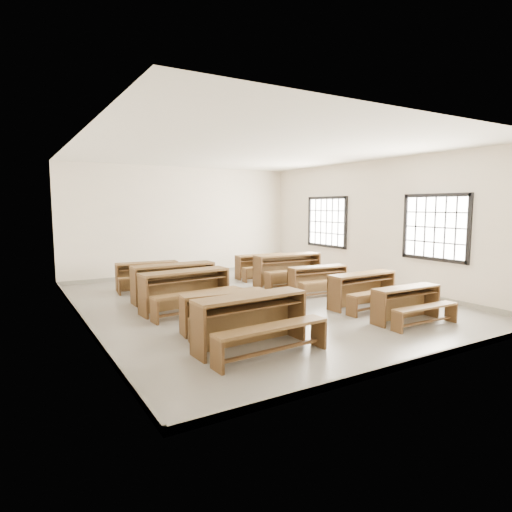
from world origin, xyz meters
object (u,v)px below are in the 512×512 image
desk_set_1 (226,309)px  desk_set_3 (175,280)px  desk_set_4 (148,274)px  desk_set_7 (319,278)px  desk_set_2 (186,288)px  desk_set_8 (288,267)px  desk_set_0 (253,318)px  desk_set_5 (408,302)px  desk_set_6 (364,288)px  desk_set_9 (262,264)px

desk_set_1 → desk_set_3: 2.61m
desk_set_4 → desk_set_7: bearing=-31.8°
desk_set_2 → desk_set_8: bearing=15.7°
desk_set_0 → desk_set_7: bearing=34.6°
desk_set_5 → desk_set_7: bearing=87.4°
desk_set_5 → desk_set_4: bearing=121.8°
desk_set_5 → desk_set_6: desk_set_6 is taller
desk_set_3 → desk_set_9: (3.18, 1.55, -0.08)m
desk_set_4 → desk_set_5: 6.17m
desk_set_1 → desk_set_2: bearing=96.7°
desk_set_9 → desk_set_8: bearing=-84.7°
desk_set_0 → desk_set_8: size_ratio=0.97×
desk_set_1 → desk_set_8: desk_set_8 is taller
desk_set_5 → desk_set_8: size_ratio=0.76×
desk_set_4 → desk_set_6: size_ratio=0.99×
desk_set_8 → desk_set_4: bearing=160.9°
desk_set_4 → desk_set_9: size_ratio=1.01×
desk_set_8 → desk_set_2: bearing=-156.6°
desk_set_1 → desk_set_2: desk_set_2 is taller
desk_set_2 → desk_set_8: (3.31, 1.23, 0.01)m
desk_set_6 → desk_set_9: 4.09m
desk_set_0 → desk_set_9: desk_set_0 is taller
desk_set_2 → desk_set_3: desk_set_3 is taller
desk_set_8 → desk_set_9: 1.31m
desk_set_0 → desk_set_3: size_ratio=1.00×
desk_set_8 → desk_set_6: bearing=-88.7°
desk_set_0 → desk_set_1: bearing=83.6°
desk_set_2 → desk_set_7: bearing=-5.0°
desk_set_0 → desk_set_4: desk_set_0 is taller
desk_set_4 → desk_set_9: (3.31, -0.04, 0.00)m
desk_set_4 → desk_set_2: bearing=-83.6°
desk_set_1 → desk_set_4: (-0.05, 4.19, 0.01)m
desk_set_4 → desk_set_6: bearing=-45.6°
desk_set_1 → desk_set_6: bearing=6.6°
desk_set_0 → desk_set_4: 5.17m
desk_set_0 → desk_set_4: (0.01, 5.17, -0.06)m
desk_set_6 → desk_set_7: size_ratio=1.04×
desk_set_1 → desk_set_8: bearing=46.3°
desk_set_3 → desk_set_9: 3.54m
desk_set_3 → desk_set_4: 1.60m
desk_set_1 → desk_set_7: bearing=31.4°
desk_set_2 → desk_set_6: 3.58m
desk_set_6 → desk_set_7: 1.53m
desk_set_3 → desk_set_4: size_ratio=1.15×
desk_set_9 → desk_set_1: bearing=-123.1°
desk_set_0 → desk_set_7: desk_set_0 is taller
desk_set_0 → desk_set_8: 5.06m
desk_set_0 → desk_set_7: size_ratio=1.18×
desk_set_1 → desk_set_9: 5.28m
desk_set_0 → desk_set_6: 3.41m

